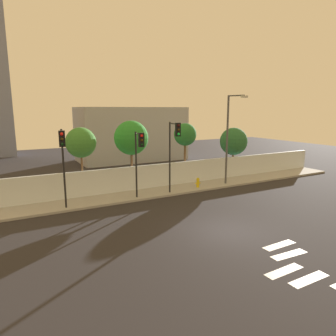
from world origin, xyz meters
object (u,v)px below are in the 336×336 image
object	(u,v)px
street_lamp_curbside	(229,133)
roadside_tree_rightmost	(234,141)
roadside_tree_leftmost	(81,143)
traffic_light_center	(174,143)
traffic_light_left	(139,151)
roadside_tree_midright	(185,135)
traffic_light_right	(63,153)
fire_hydrant	(198,182)
roadside_tree_midleft	(131,138)

from	to	relation	value
street_lamp_curbside	roadside_tree_rightmost	world-z (taller)	street_lamp_curbside
roadside_tree_leftmost	traffic_light_center	bearing A→B (deg)	-35.11
roadside_tree_leftmost	roadside_tree_rightmost	size ratio (longest dim) A/B	1.09
traffic_light_left	roadside_tree_midright	xyz separation A→B (m)	(5.87, 3.72, 0.54)
traffic_light_right	fire_hydrant	xyz separation A→B (m)	(10.13, 0.98, -3.14)
traffic_light_left	traffic_light_center	xyz separation A→B (m)	(2.57, -0.13, 0.42)
traffic_light_right	street_lamp_curbside	size ratio (longest dim) A/B	0.68
roadside_tree_midleft	traffic_light_right	bearing A→B (deg)	-146.51
roadside_tree_midright	roadside_tree_midleft	bearing A→B (deg)	180.00
fire_hydrant	roadside_tree_midright	bearing A→B (deg)	79.13
traffic_light_left	roadside_tree_midright	distance (m)	6.97
traffic_light_right	roadside_tree_rightmost	size ratio (longest dim) A/B	1.08
traffic_light_left	roadside_tree_midright	bearing A→B (deg)	32.37
fire_hydrant	roadside_tree_midleft	bearing A→B (deg)	146.88
fire_hydrant	roadside_tree_leftmost	world-z (taller)	roadside_tree_leftmost
traffic_light_center	roadside_tree_midright	bearing A→B (deg)	49.40
street_lamp_curbside	roadside_tree_rightmost	distance (m)	4.51
traffic_light_left	roadside_tree_rightmost	size ratio (longest dim) A/B	1.01
traffic_light_center	fire_hydrant	distance (m)	4.43
traffic_light_center	fire_hydrant	size ratio (longest dim) A/B	6.74
street_lamp_curbside	fire_hydrant	world-z (taller)	street_lamp_curbside
roadside_tree_midleft	street_lamp_curbside	bearing A→B (deg)	-23.30
street_lamp_curbside	roadside_tree_midright	distance (m)	3.80
traffic_light_center	roadside_tree_rightmost	world-z (taller)	traffic_light_center
street_lamp_curbside	roadside_tree_leftmost	distance (m)	11.42
traffic_light_center	roadside_tree_midright	size ratio (longest dim) A/B	1.02
traffic_light_center	roadside_tree_midleft	world-z (taller)	roadside_tree_midleft
roadside_tree_midleft	roadside_tree_rightmost	world-z (taller)	roadside_tree_midleft
traffic_light_right	roadside_tree_midright	bearing A→B (deg)	19.70
traffic_light_left	roadside_tree_midleft	bearing A→B (deg)	75.43
traffic_light_right	fire_hydrant	world-z (taller)	traffic_light_right
traffic_light_left	traffic_light_right	world-z (taller)	traffic_light_right
traffic_light_right	roadside_tree_rightmost	xyz separation A→B (m)	(16.02, 3.82, -0.50)
roadside_tree_midleft	roadside_tree_rightmost	size ratio (longest dim) A/B	1.18
traffic_light_left	roadside_tree_rightmost	xyz separation A→B (m)	(11.21, 3.72, -0.28)
traffic_light_center	roadside_tree_midright	world-z (taller)	traffic_light_center
roadside_tree_midleft	roadside_tree_midright	distance (m)	4.90
roadside_tree_leftmost	street_lamp_curbside	bearing A→B (deg)	-15.60
street_lamp_curbside	roadside_tree_rightmost	xyz separation A→B (m)	(3.12, 3.07, -1.09)
roadside_tree_midright	roadside_tree_rightmost	size ratio (longest dim) A/B	1.12
roadside_tree_midright	roadside_tree_rightmost	bearing A→B (deg)	0.00
street_lamp_curbside	roadside_tree_leftmost	bearing A→B (deg)	164.40
street_lamp_curbside	traffic_light_right	bearing A→B (deg)	-176.65
traffic_light_right	fire_hydrant	size ratio (longest dim) A/B	6.37
traffic_light_left	traffic_light_right	bearing A→B (deg)	-178.77
roadside_tree_leftmost	roadside_tree_rightmost	xyz separation A→B (m)	(14.10, 0.00, -0.61)
fire_hydrant	street_lamp_curbside	bearing A→B (deg)	-4.69
roadside_tree_midleft	roadside_tree_midright	size ratio (longest dim) A/B	1.06
traffic_light_center	roadside_tree_midright	distance (m)	5.07
traffic_light_left	roadside_tree_rightmost	distance (m)	11.81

